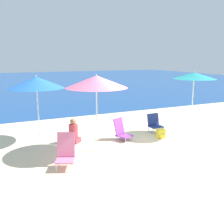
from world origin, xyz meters
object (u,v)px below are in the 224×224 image
at_px(person_seated_near, 73,133).
at_px(beach_umbrella_pink, 96,82).
at_px(beach_chair_purple, 121,131).
at_px(beach_umbrella_teal, 194,76).
at_px(backpack_yellow, 161,134).
at_px(beach_chair_navy, 154,123).
at_px(beach_chair_pink, 66,151).
at_px(beach_umbrella_blue, 36,82).

bearing_deg(person_seated_near, beach_umbrella_pink, -108.63).
bearing_deg(beach_umbrella_pink, beach_chair_purple, 29.07).
xyz_separation_m(beach_umbrella_teal, backpack_yellow, (-1.31, 0.03, -1.97)).
distance_m(beach_chair_navy, backpack_yellow, 0.77).
xyz_separation_m(beach_chair_pink, beach_chair_purple, (2.27, 1.35, -0.10)).
relative_size(beach_umbrella_pink, beach_umbrella_blue, 1.05).
bearing_deg(beach_umbrella_teal, person_seated_near, 168.79).
bearing_deg(beach_chair_navy, beach_umbrella_teal, -34.65).
xyz_separation_m(beach_umbrella_teal, beach_chair_navy, (-1.10, 0.75, -1.78)).
xyz_separation_m(beach_umbrella_pink, beach_chair_purple, (1.13, 0.63, -1.76)).
relative_size(beach_umbrella_teal, person_seated_near, 2.82).
relative_size(beach_chair_purple, backpack_yellow, 2.33).
height_order(beach_chair_navy, person_seated_near, person_seated_near).
bearing_deg(beach_chair_purple, beach_umbrella_blue, 132.98).
distance_m(beach_chair_pink, beach_chair_purple, 2.64).
relative_size(beach_umbrella_blue, beach_chair_purple, 2.98).
relative_size(beach_umbrella_teal, beach_chair_navy, 3.30).
bearing_deg(person_seated_near, beach_chair_navy, -43.16).
height_order(beach_umbrella_teal, person_seated_near, beach_umbrella_teal).
relative_size(beach_umbrella_pink, beach_chair_pink, 2.62).
relative_size(beach_chair_purple, person_seated_near, 0.91).
height_order(beach_umbrella_blue, beach_chair_navy, beach_umbrella_blue).
bearing_deg(beach_umbrella_blue, beach_umbrella_pink, -50.45).
height_order(beach_umbrella_teal, backpack_yellow, beach_umbrella_teal).
height_order(beach_chair_purple, beach_chair_navy, beach_chair_purple).
distance_m(person_seated_near, backpack_yellow, 3.02).
height_order(beach_umbrella_blue, beach_chair_purple, beach_umbrella_blue).
distance_m(beach_umbrella_blue, beach_chair_purple, 3.23).
bearing_deg(beach_chair_pink, person_seated_near, 90.92).
distance_m(beach_umbrella_teal, backpack_yellow, 2.37).
relative_size(beach_umbrella_blue, backpack_yellow, 6.94).
bearing_deg(beach_umbrella_pink, backpack_yellow, 5.27).
xyz_separation_m(beach_chair_purple, backpack_yellow, (1.34, -0.40, -0.17)).
bearing_deg(beach_chair_navy, backpack_yellow, -106.95).
bearing_deg(beach_chair_pink, beach_umbrella_pink, 55.00).
bearing_deg(backpack_yellow, beach_chair_purple, 163.32).
bearing_deg(beach_umbrella_pink, beach_chair_pink, -147.70).
relative_size(beach_chair_pink, person_seated_near, 1.08).
height_order(beach_umbrella_blue, person_seated_near, beach_umbrella_blue).
relative_size(beach_chair_purple, beach_chair_navy, 1.07).
distance_m(beach_chair_navy, person_seated_near, 3.12).
bearing_deg(beach_umbrella_teal, beach_umbrella_blue, 163.62).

